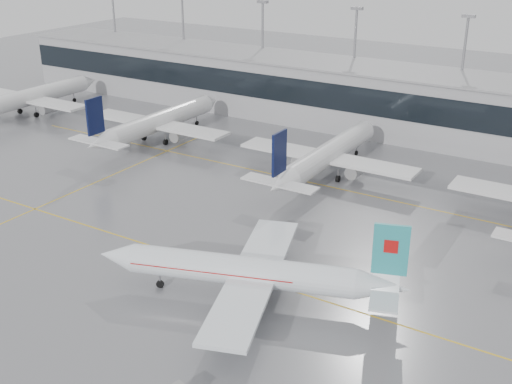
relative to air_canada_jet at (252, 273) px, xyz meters
The scene contains 12 objects.
ground 10.63m from the air_canada_jet, 157.65° to the left, with size 320.00×320.00×0.00m, color slate.
taxi_line_main 10.62m from the air_canada_jet, 157.65° to the left, with size 120.00×0.25×0.01m, color gold.
taxi_line_north 35.26m from the air_canada_jet, 105.42° to the left, with size 120.00×0.25×0.01m, color gold.
taxi_line_cross 43.74m from the air_canada_jet, 154.41° to the left, with size 0.25×60.00×0.01m, color gold.
terminal 66.55m from the air_canada_jet, 98.07° to the left, with size 180.00×15.00×12.00m, color #9A9A9E.
terminal_glass 59.18m from the air_canada_jet, 99.10° to the left, with size 180.00×0.20×5.00m, color black.
terminal_roof 67.09m from the air_canada_jet, 98.07° to the left, with size 182.00×16.00×0.40m, color gray.
light_masts 73.13m from the air_canada_jet, 97.40° to the left, with size 156.40×1.00×22.60m.
air_canada_jet is the anchor object (origin of this frame).
parked_jet_a 87.76m from the air_canada_jet, 154.68° to the left, with size 29.64×36.96×11.72m.
parked_jet_b 58.08m from the air_canada_jet, 139.75° to the left, with size 29.64×36.96×11.72m.
parked_jet_c 38.67m from the air_canada_jet, 103.97° to the left, with size 29.64×36.96×11.72m.
Camera 1 is at (41.29, -54.65, 37.90)m, focal length 45.00 mm.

